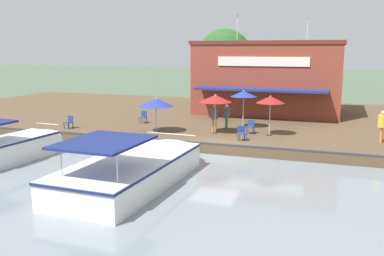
% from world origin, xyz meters
% --- Properties ---
extents(ground_plane, '(220.00, 220.00, 0.00)m').
position_xyz_m(ground_plane, '(0.00, 0.00, 0.00)').
color(ground_plane, '#4C5B47').
extents(quay_deck, '(22.00, 56.00, 0.60)m').
position_xyz_m(quay_deck, '(-11.00, 0.00, 0.30)').
color(quay_deck, brown).
rests_on(quay_deck, ground).
extents(quay_edge_fender, '(0.20, 50.40, 0.10)m').
position_xyz_m(quay_edge_fender, '(-0.10, 0.00, 0.65)').
color(quay_edge_fender, '#2D2D33').
rests_on(quay_edge_fender, quay_deck).
extents(waterfront_restaurant, '(9.35, 11.74, 8.16)m').
position_xyz_m(waterfront_restaurant, '(-13.83, 0.74, 3.55)').
color(waterfront_restaurant, brown).
rests_on(waterfront_restaurant, quay_deck).
extents(patio_umbrella_mid_patio_right, '(2.25, 2.25, 2.22)m').
position_xyz_m(patio_umbrella_mid_patio_right, '(-2.50, -4.67, 2.52)').
color(patio_umbrella_mid_patio_right, '#B7B7B7').
rests_on(patio_umbrella_mid_patio_right, quay_deck).
extents(patio_umbrella_mid_patio_left, '(1.75, 1.75, 2.55)m').
position_xyz_m(patio_umbrella_mid_patio_left, '(-5.79, 0.28, 2.90)').
color(patio_umbrella_mid_patio_left, '#B7B7B7').
rests_on(patio_umbrella_mid_patio_left, quay_deck).
extents(patio_umbrella_back_row, '(1.74, 1.74, 2.47)m').
position_xyz_m(patio_umbrella_back_row, '(-3.81, 2.38, 2.81)').
color(patio_umbrella_back_row, '#B7B7B7').
rests_on(patio_umbrella_back_row, quay_deck).
extents(patio_umbrella_near_quay_edge, '(2.05, 2.05, 2.47)m').
position_xyz_m(patio_umbrella_near_quay_edge, '(-3.37, -0.98, 2.80)').
color(patio_umbrella_near_quay_edge, '#B7B7B7').
rests_on(patio_umbrella_near_quay_edge, quay_deck).
extents(cafe_chair_facing_river, '(0.59, 0.59, 0.85)m').
position_xyz_m(cafe_chair_facing_river, '(-1.77, 1.10, 1.08)').
color(cafe_chair_facing_river, navy).
rests_on(cafe_chair_facing_river, quay_deck).
extents(cafe_chair_under_first_umbrella, '(0.53, 0.53, 0.85)m').
position_xyz_m(cafe_chair_under_first_umbrella, '(-1.73, -10.71, 1.08)').
color(cafe_chair_under_first_umbrella, navy).
rests_on(cafe_chair_under_first_umbrella, quay_deck).
extents(cafe_chair_back_row_seat, '(0.45, 0.45, 0.85)m').
position_xyz_m(cafe_chair_back_row_seat, '(-3.97, 1.17, 1.08)').
color(cafe_chair_back_row_seat, navy).
rests_on(cafe_chair_back_row_seat, quay_deck).
extents(cafe_chair_far_corner_seat, '(0.46, 0.46, 0.85)m').
position_xyz_m(cafe_chair_far_corner_seat, '(-5.31, -6.94, 1.08)').
color(cafe_chair_far_corner_seat, navy).
rests_on(cafe_chair_far_corner_seat, quay_deck).
extents(person_mid_patio, '(0.52, 0.52, 1.83)m').
position_xyz_m(person_mid_patio, '(-3.86, 8.75, 1.76)').
color(person_mid_patio, orange).
rests_on(person_mid_patio, quay_deck).
extents(person_at_quay_edge, '(0.48, 0.48, 1.69)m').
position_xyz_m(person_at_quay_edge, '(-4.56, -0.56, 1.66)').
color(person_at_quay_edge, '#337547').
rests_on(person_at_quay_edge, quay_deck).
extents(person_near_entrance, '(0.50, 0.50, 1.78)m').
position_xyz_m(person_near_entrance, '(-3.80, -1.17, 1.73)').
color(person_near_entrance, orange).
rests_on(person_near_entrance, quay_deck).
extents(motorboat_outer_channel, '(9.65, 3.74, 2.34)m').
position_xyz_m(motorboat_outer_channel, '(5.57, -1.91, 0.72)').
color(motorboat_outer_channel, white).
rests_on(motorboat_outer_channel, river_water).
extents(motorboat_nearest_quay, '(6.20, 2.51, 2.26)m').
position_xyz_m(motorboat_nearest_quay, '(4.29, -9.65, 0.76)').
color(motorboat_nearest_quay, white).
rests_on(motorboat_nearest_quay, river_water).
extents(tree_downstream_bank, '(5.41, 5.15, 7.17)m').
position_xyz_m(tree_downstream_bank, '(-17.64, -4.48, 5.05)').
color(tree_downstream_bank, brown).
rests_on(tree_downstream_bank, quay_deck).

